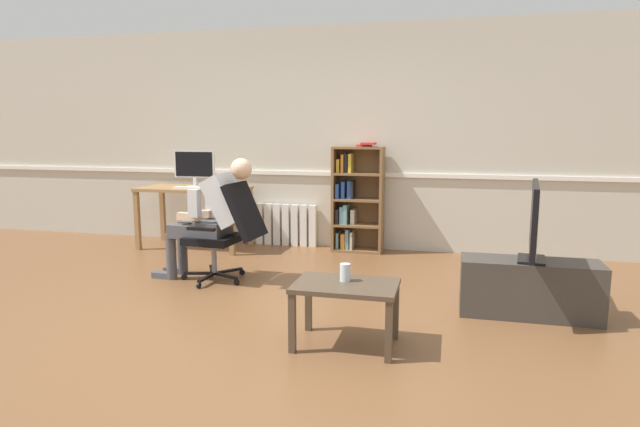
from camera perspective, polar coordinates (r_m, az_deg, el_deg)
name	(u,v)px	position (r m, az deg, el deg)	size (l,w,h in m)	color
ground_plane	(276,317)	(4.28, -4.79, -10.98)	(18.00, 18.00, 0.00)	brown
back_wall	(343,139)	(6.59, 2.54, 8.01)	(12.00, 0.13, 2.70)	beige
computer_desk	(194,195)	(6.75, -13.37, 1.91)	(1.32, 0.67, 0.76)	#9E7547
imac_monitor	(194,166)	(6.80, -13.36, 5.02)	(0.54, 0.14, 0.45)	silver
keyboard	(189,188)	(6.62, -13.92, 2.72)	(0.37, 0.12, 0.02)	white
computer_mouse	(209,188)	(6.52, -11.83, 2.75)	(0.06, 0.10, 0.03)	white
bookshelf	(355,199)	(6.40, 3.77, 1.51)	(0.61, 0.29, 1.31)	brown
radiator	(286,225)	(6.76, -3.67, -1.21)	(0.80, 0.08, 0.53)	white
office_chair	(228,228)	(5.16, -9.90, -1.59)	(0.82, 0.62, 0.97)	black
person_seated	(211,215)	(5.22, -11.60, -0.15)	(1.05, 0.41, 1.20)	#4C4C51
tv_stand	(529,288)	(4.53, 21.58, -7.48)	(1.05, 0.37, 0.45)	#3D3833
tv_screen	(534,220)	(4.41, 22.00, -0.69)	(0.24, 0.92, 0.61)	black
coffee_table	(346,293)	(3.62, 2.79, -8.51)	(0.69, 0.47, 0.44)	#4C3D2D
drinking_glass	(345,272)	(3.64, 2.71, -6.34)	(0.07, 0.07, 0.12)	silver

